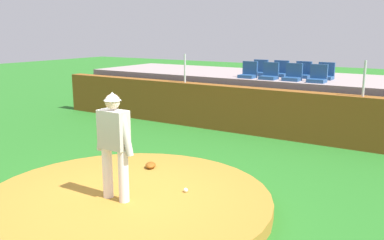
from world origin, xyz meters
TOP-DOWN VIEW (x-y plane):
  - ground_plane at (0.00, 0.00)m, footprint 60.00×60.00m
  - pitchers_mound at (0.00, 0.00)m, footprint 4.79×4.79m
  - pitcher at (-0.03, -0.20)m, footprint 0.75×0.27m
  - baseball at (0.75, 0.64)m, footprint 0.07×0.07m
  - fielding_glove at (-0.53, 1.32)m, footprint 0.33×0.36m
  - brick_barrier at (0.00, 5.78)m, footprint 14.93×0.40m
  - fence_post_left at (-2.65, 5.78)m, footprint 0.06×0.06m
  - fence_post_right at (2.52, 5.78)m, footprint 0.06×0.06m
  - bleacher_platform at (0.00, 8.21)m, footprint 14.45×3.56m
  - stadium_chair_0 at (-1.06, 6.96)m, footprint 0.48×0.44m
  - stadium_chair_1 at (-0.36, 6.93)m, footprint 0.48×0.44m
  - stadium_chair_2 at (0.35, 6.98)m, footprint 0.48×0.44m
  - stadium_chair_3 at (1.08, 6.94)m, footprint 0.48×0.44m
  - stadium_chair_4 at (-1.08, 7.85)m, footprint 0.48×0.44m
  - stadium_chair_5 at (-0.38, 7.87)m, footprint 0.48×0.44m
  - stadium_chair_6 at (0.35, 7.87)m, footprint 0.48×0.44m
  - stadium_chair_7 at (1.06, 7.83)m, footprint 0.48×0.44m

SIDE VIEW (x-z plane):
  - ground_plane at x=0.00m, z-range 0.00..0.00m
  - pitchers_mound at x=0.00m, z-range 0.00..0.23m
  - baseball at x=0.75m, z-range 0.23..0.30m
  - fielding_glove at x=-0.53m, z-range 0.23..0.34m
  - brick_barrier at x=0.00m, z-range 0.00..1.32m
  - bleacher_platform at x=0.00m, z-range 0.00..1.45m
  - pitcher at x=-0.03m, z-range 0.36..2.10m
  - stadium_chair_0 at x=-1.06m, z-range 1.36..1.86m
  - stadium_chair_1 at x=-0.36m, z-range 1.36..1.86m
  - stadium_chair_2 at x=0.35m, z-range 1.36..1.86m
  - stadium_chair_3 at x=1.08m, z-range 1.36..1.86m
  - stadium_chair_4 at x=-1.08m, z-range 1.36..1.86m
  - stadium_chair_5 at x=-0.38m, z-range 1.36..1.86m
  - stadium_chair_6 at x=0.35m, z-range 1.36..1.86m
  - stadium_chair_7 at x=1.06m, z-range 1.36..1.86m
  - fence_post_left at x=-2.65m, z-range 1.32..2.19m
  - fence_post_right at x=2.52m, z-range 1.32..2.19m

